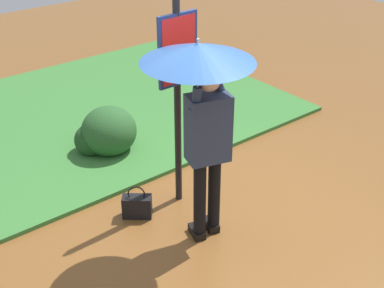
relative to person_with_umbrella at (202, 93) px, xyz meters
name	(u,v)px	position (x,y,z in m)	size (l,w,h in m)	color
ground_plane	(216,221)	(-0.29, -0.10, -1.55)	(18.00, 18.00, 0.00)	brown
grass_verge	(109,107)	(-0.81, -3.13, -1.53)	(4.80, 4.00, 0.05)	#387533
person_with_umbrella	(202,93)	(0.00, 0.00, 0.00)	(0.96, 0.96, 2.04)	black
info_sign_post	(178,75)	(-0.23, -0.65, -0.11)	(0.44, 0.07, 2.30)	black
handbag	(137,206)	(0.30, -0.68, -1.42)	(0.32, 0.30, 0.37)	black
shrub_cluster	(106,133)	(-0.13, -2.01, -1.26)	(0.75, 0.68, 0.62)	#285628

